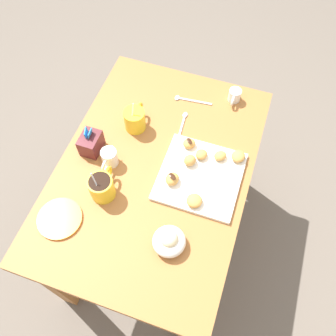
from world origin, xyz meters
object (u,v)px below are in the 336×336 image
(coffee_mug_yellow_left, at_px, (102,187))
(ice_cream_bowl, at_px, (169,241))
(dining_table, at_px, (155,185))
(beignet_6, at_px, (201,155))
(pastry_plate_square, at_px, (200,176))
(beignet_1, at_px, (172,179))
(cream_pitcher_white, at_px, (109,157))
(beignet_5, at_px, (238,156))
(beignet_0, at_px, (220,156))
(chocolate_sauce_pitcher, at_px, (235,95))
(beignet_2, at_px, (194,201))
(beignet_4, at_px, (190,160))
(sugar_caddy, at_px, (91,143))
(saucer_orange_left, at_px, (60,219))
(beignet_3, at_px, (189,143))
(coffee_mug_yellow_right, at_px, (135,119))

(coffee_mug_yellow_left, xyz_separation_m, ice_cream_bowl, (-0.11, -0.29, -0.02))
(dining_table, distance_m, beignet_6, 0.25)
(pastry_plate_square, bearing_deg, beignet_1, 122.59)
(coffee_mug_yellow_left, relative_size, cream_pitcher_white, 1.39)
(beignet_1, distance_m, beignet_5, 0.27)
(beignet_0, bearing_deg, cream_pitcher_white, 110.46)
(beignet_1, height_order, beignet_6, beignet_1)
(cream_pitcher_white, xyz_separation_m, chocolate_sauce_pitcher, (0.46, -0.37, -0.01))
(cream_pitcher_white, xyz_separation_m, beignet_5, (0.16, -0.45, -0.01))
(coffee_mug_yellow_left, bearing_deg, chocolate_sauce_pitcher, -30.47)
(beignet_2, bearing_deg, beignet_6, 8.80)
(beignet_1, relative_size, beignet_5, 1.01)
(beignet_1, xyz_separation_m, beignet_4, (0.10, -0.04, 0.00))
(sugar_caddy, distance_m, saucer_orange_left, 0.31)
(coffee_mug_yellow_left, relative_size, beignet_3, 3.04)
(beignet_0, bearing_deg, beignet_6, 104.19)
(sugar_caddy, bearing_deg, dining_table, -91.15)
(beignet_3, xyz_separation_m, beignet_6, (-0.03, -0.06, -0.00))
(pastry_plate_square, distance_m, cream_pitcher_white, 0.35)
(saucer_orange_left, bearing_deg, cream_pitcher_white, -15.77)
(beignet_4, distance_m, beignet_5, 0.18)
(coffee_mug_yellow_left, relative_size, beignet_0, 3.04)
(beignet_1, bearing_deg, beignet_3, -4.10)
(chocolate_sauce_pitcher, bearing_deg, saucer_orange_left, 148.37)
(ice_cream_bowl, bearing_deg, beignet_5, -19.58)
(beignet_1, xyz_separation_m, beignet_3, (0.17, -0.01, -0.00))
(chocolate_sauce_pitcher, distance_m, beignet_2, 0.52)
(cream_pitcher_white, bearing_deg, coffee_mug_yellow_left, -167.44)
(coffee_mug_yellow_left, xyz_separation_m, cream_pitcher_white, (0.13, 0.03, -0.01))
(dining_table, height_order, pastry_plate_square, pastry_plate_square)
(saucer_orange_left, distance_m, beignet_6, 0.56)
(coffee_mug_yellow_right, distance_m, ice_cream_bowl, 0.51)
(chocolate_sauce_pitcher, relative_size, beignet_2, 1.65)
(chocolate_sauce_pitcher, height_order, beignet_4, chocolate_sauce_pitcher)
(beignet_0, relative_size, beignet_4, 1.02)
(cream_pitcher_white, distance_m, beignet_4, 0.30)
(coffee_mug_yellow_right, bearing_deg, beignet_0, -97.25)
(pastry_plate_square, xyz_separation_m, beignet_1, (-0.06, 0.09, 0.03))
(cream_pitcher_white, bearing_deg, beignet_0, -69.54)
(coffee_mug_yellow_left, bearing_deg, beignet_3, -39.31)
(ice_cream_bowl, relative_size, beignet_2, 2.00)
(saucer_orange_left, bearing_deg, coffee_mug_yellow_left, -36.03)
(chocolate_sauce_pitcher, height_order, beignet_2, chocolate_sauce_pitcher)
(chocolate_sauce_pitcher, relative_size, beignet_5, 1.73)
(coffee_mug_yellow_left, bearing_deg, saucer_orange_left, 143.97)
(ice_cream_bowl, distance_m, beignet_6, 0.36)
(pastry_plate_square, xyz_separation_m, cream_pitcher_white, (-0.05, 0.34, 0.03))
(dining_table, xyz_separation_m, pastry_plate_square, (0.02, -0.17, 0.15))
(saucer_orange_left, distance_m, beignet_0, 0.62)
(saucer_orange_left, xyz_separation_m, beignet_1, (0.26, -0.33, 0.03))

